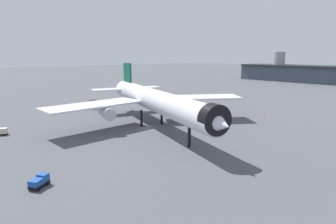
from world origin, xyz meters
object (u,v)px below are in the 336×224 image
object	(u,v)px
service_truck_front	(92,104)
traffic_cone_near_nose	(264,114)
baggage_cart_trailing	(2,131)
airliner_near_gate	(155,101)
baggage_tug_wing	(39,181)

from	to	relation	value
service_truck_front	traffic_cone_near_nose	world-z (taller)	service_truck_front
traffic_cone_near_nose	baggage_cart_trailing	bearing A→B (deg)	-108.77
airliner_near_gate	service_truck_front	distance (m)	39.94
airliner_near_gate	baggage_cart_trailing	xyz separation A→B (m)	(-17.45, -35.96, -6.74)
airliner_near_gate	baggage_tug_wing	size ratio (longest dim) A/B	18.86
baggage_cart_trailing	traffic_cone_near_nose	world-z (taller)	baggage_cart_trailing
airliner_near_gate	baggage_tug_wing	bearing A→B (deg)	-49.44
baggage_tug_wing	traffic_cone_near_nose	bearing A→B (deg)	-28.17
service_truck_front	baggage_tug_wing	world-z (taller)	service_truck_front
service_truck_front	traffic_cone_near_nose	distance (m)	63.86
baggage_cart_trailing	service_truck_front	bearing A→B (deg)	-124.82
airliner_near_gate	baggage_tug_wing	distance (m)	41.45
service_truck_front	traffic_cone_near_nose	bearing A→B (deg)	75.56
baggage_tug_wing	baggage_cart_trailing	xyz separation A→B (m)	(-37.27, -0.18, 0.00)
airliner_near_gate	traffic_cone_near_nose	bearing A→B (deg)	89.77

